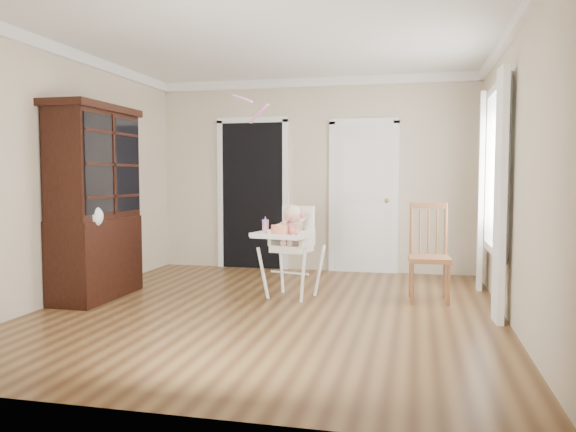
% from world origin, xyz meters
% --- Properties ---
extents(floor, '(5.00, 5.00, 0.00)m').
position_xyz_m(floor, '(0.00, 0.00, 0.00)').
color(floor, '#50331B').
rests_on(floor, ground).
extents(ceiling, '(5.00, 5.00, 0.00)m').
position_xyz_m(ceiling, '(0.00, 0.00, 2.70)').
color(ceiling, white).
rests_on(ceiling, wall_back).
extents(wall_back, '(4.50, 0.00, 4.50)m').
position_xyz_m(wall_back, '(0.00, 2.50, 1.35)').
color(wall_back, beige).
rests_on(wall_back, floor).
extents(wall_left, '(0.00, 5.00, 5.00)m').
position_xyz_m(wall_left, '(-2.25, 0.00, 1.35)').
color(wall_left, beige).
rests_on(wall_left, floor).
extents(wall_right, '(0.00, 5.00, 5.00)m').
position_xyz_m(wall_right, '(2.25, 0.00, 1.35)').
color(wall_right, beige).
rests_on(wall_right, floor).
extents(crown_molding, '(4.50, 5.00, 0.12)m').
position_xyz_m(crown_molding, '(0.00, 0.00, 2.64)').
color(crown_molding, white).
rests_on(crown_molding, ceiling).
extents(doorway, '(1.06, 0.05, 2.22)m').
position_xyz_m(doorway, '(-0.90, 2.48, 1.11)').
color(doorway, black).
rests_on(doorway, wall_back).
extents(closet_door, '(0.96, 0.09, 2.13)m').
position_xyz_m(closet_door, '(0.70, 2.48, 1.02)').
color(closet_door, white).
rests_on(closet_door, wall_back).
extents(window_right, '(0.13, 1.84, 2.30)m').
position_xyz_m(window_right, '(2.18, 0.80, 1.29)').
color(window_right, white).
rests_on(window_right, wall_right).
extents(high_chair, '(0.73, 0.84, 1.02)m').
position_xyz_m(high_chair, '(0.08, 0.65, 0.63)').
color(high_chair, white).
rests_on(high_chair, floor).
extents(baby, '(0.29, 0.26, 0.46)m').
position_xyz_m(baby, '(0.09, 0.67, 0.78)').
color(baby, beige).
rests_on(baby, high_chair).
extents(cake, '(0.23, 0.23, 0.10)m').
position_xyz_m(cake, '(0.00, 0.43, 0.76)').
color(cake, silver).
rests_on(cake, high_chair).
extents(sippy_cup, '(0.08, 0.08, 0.18)m').
position_xyz_m(sippy_cup, '(-0.20, 0.61, 0.79)').
color(sippy_cup, '#CB7C9B').
rests_on(sippy_cup, high_chair).
extents(china_cabinet, '(0.55, 1.24, 2.10)m').
position_xyz_m(china_cabinet, '(-1.99, 0.14, 1.05)').
color(china_cabinet, black).
rests_on(china_cabinet, floor).
extents(dining_chair, '(0.45, 0.45, 1.04)m').
position_xyz_m(dining_chair, '(1.55, 0.80, 0.49)').
color(dining_chair, brown).
rests_on(dining_chair, floor).
extents(streamer, '(0.35, 0.38, 0.15)m').
position_xyz_m(streamer, '(-0.52, 0.81, 2.21)').
color(streamer, '#F78FCB').
rests_on(streamer, ceiling).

